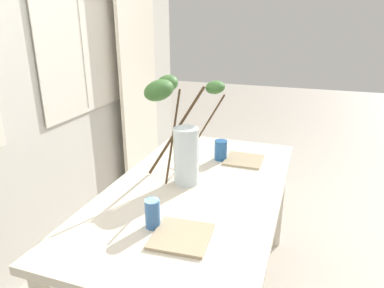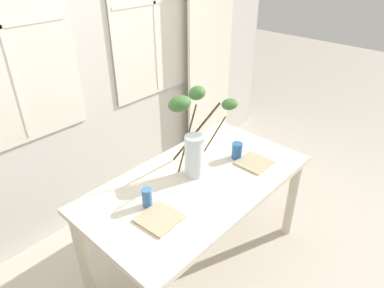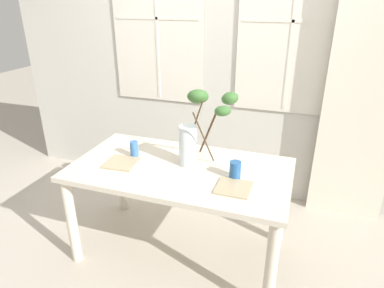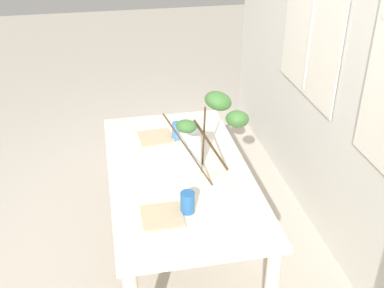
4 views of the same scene
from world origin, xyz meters
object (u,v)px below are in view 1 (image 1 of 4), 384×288
(drinking_glass_blue_right, at_px, (221,150))
(plate_square_right, at_px, (244,160))
(vase_with_branches, at_px, (180,129))
(dining_table, at_px, (196,206))
(drinking_glass_blue_left, at_px, (153,214))
(plate_square_left, at_px, (181,236))

(drinking_glass_blue_right, height_order, plate_square_right, drinking_glass_blue_right)
(vase_with_branches, distance_m, plate_square_right, 0.51)
(dining_table, xyz_separation_m, vase_with_branches, (0.09, 0.12, 0.38))
(drinking_glass_blue_left, relative_size, plate_square_left, 0.56)
(drinking_glass_blue_right, xyz_separation_m, plate_square_left, (-0.83, -0.06, -0.05))
(drinking_glass_blue_right, height_order, plate_square_left, drinking_glass_blue_right)
(vase_with_branches, distance_m, plate_square_left, 0.62)
(drinking_glass_blue_left, xyz_separation_m, plate_square_right, (0.82, -0.22, -0.06))
(vase_with_branches, height_order, drinking_glass_blue_left, vase_with_branches)
(dining_table, bearing_deg, plate_square_right, -20.74)
(vase_with_branches, xyz_separation_m, drinking_glass_blue_left, (-0.49, -0.07, -0.21))
(vase_with_branches, xyz_separation_m, plate_square_left, (-0.52, -0.20, -0.27))
(plate_square_left, bearing_deg, plate_square_right, -5.18)
(dining_table, xyz_separation_m, plate_square_left, (-0.43, -0.08, 0.12))
(drinking_glass_blue_left, distance_m, plate_square_right, 0.85)
(dining_table, relative_size, vase_with_branches, 2.83)
(dining_table, height_order, plate_square_right, plate_square_right)
(dining_table, relative_size, plate_square_left, 7.05)
(plate_square_left, height_order, plate_square_right, plate_square_left)
(drinking_glass_blue_right, relative_size, plate_square_right, 0.55)
(plate_square_left, bearing_deg, drinking_glass_blue_right, 4.22)
(drinking_glass_blue_left, height_order, plate_square_left, drinking_glass_blue_left)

